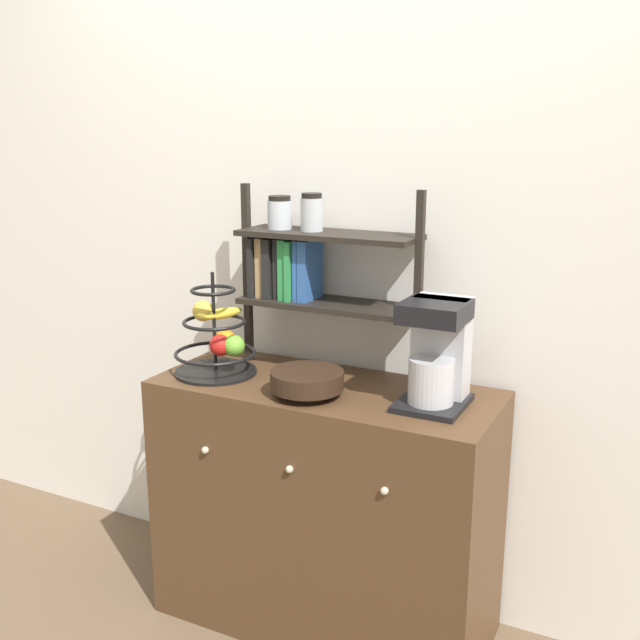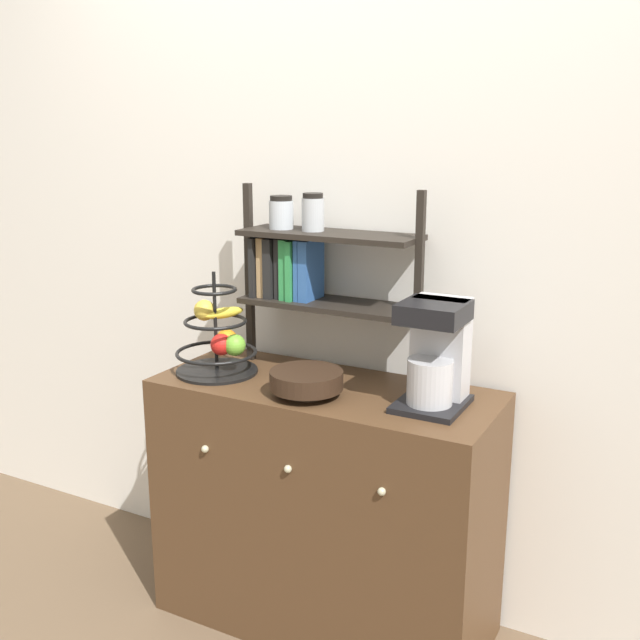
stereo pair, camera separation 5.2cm
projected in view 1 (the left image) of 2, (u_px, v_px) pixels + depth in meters
The scene contains 6 objects.
wall_back at pixel (361, 235), 2.50m from camera, with size 7.00×0.05×2.60m, color silver.
sideboard at pixel (324, 507), 2.48m from camera, with size 1.10×0.48×0.85m.
coffee_maker at pixel (437, 353), 2.19m from camera, with size 0.19×0.23×0.32m.
fruit_stand at pixel (218, 340), 2.48m from camera, with size 0.27×0.27×0.34m.
wooden_bowl at pixel (307, 381), 2.28m from camera, with size 0.23×0.23×0.08m.
shelf_hutch at pixel (305, 263), 2.47m from camera, with size 0.65×0.20×0.62m.
Camera 1 is at (1.00, -1.79, 1.64)m, focal length 42.00 mm.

